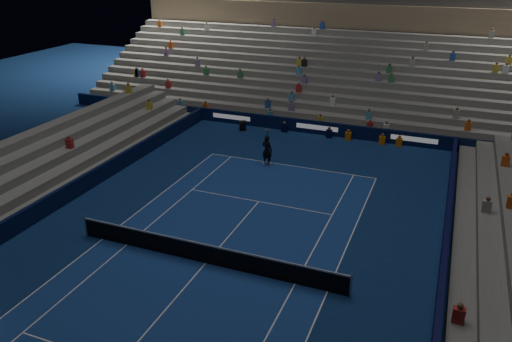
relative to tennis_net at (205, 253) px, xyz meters
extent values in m
plane|color=navy|center=(0.00, 0.00, -0.50)|extent=(90.00, 90.00, 0.00)
cube|color=navy|center=(0.00, 0.00, -0.50)|extent=(10.97, 23.77, 0.01)
cube|color=#081132|center=(0.00, 18.50, 0.00)|extent=(44.00, 0.25, 1.00)
cube|color=#080933|center=(9.70, 0.00, 0.00)|extent=(0.25, 37.00, 1.00)
cube|color=#081132|center=(-9.70, 0.00, 0.00)|extent=(0.25, 37.00, 1.00)
cube|color=slate|center=(0.00, 19.50, -0.25)|extent=(44.00, 1.00, 0.50)
cube|color=slate|center=(0.00, 20.50, 0.00)|extent=(44.00, 1.00, 1.00)
cube|color=slate|center=(0.00, 21.50, 0.25)|extent=(44.00, 1.00, 1.50)
cube|color=slate|center=(0.00, 22.50, 0.50)|extent=(44.00, 1.00, 2.00)
cube|color=slate|center=(0.00, 23.50, 0.75)|extent=(44.00, 1.00, 2.50)
cube|color=slate|center=(0.00, 24.50, 1.00)|extent=(44.00, 1.00, 3.00)
cube|color=slate|center=(0.00, 25.50, 1.25)|extent=(44.00, 1.00, 3.50)
cube|color=slate|center=(0.00, 26.50, 1.50)|extent=(44.00, 1.00, 4.00)
cube|color=slate|center=(0.00, 27.50, 1.75)|extent=(44.00, 1.00, 4.50)
cube|color=slate|center=(0.00, 28.50, 2.00)|extent=(44.00, 1.00, 5.00)
cube|color=slate|center=(0.00, 29.50, 2.25)|extent=(44.00, 1.00, 5.50)
cube|color=slate|center=(0.00, 30.50, 2.50)|extent=(44.00, 1.00, 6.00)
cube|color=#907859|center=(0.00, 31.60, 6.60)|extent=(44.00, 0.60, 2.20)
cube|color=slate|center=(10.50, 0.00, -0.25)|extent=(1.00, 37.00, 0.50)
cube|color=slate|center=(11.50, 0.00, 0.00)|extent=(1.00, 37.00, 1.00)
cube|color=slate|center=(-10.50, 0.00, -0.25)|extent=(1.00, 37.00, 0.50)
cube|color=slate|center=(-11.50, 0.00, 0.00)|extent=(1.00, 37.00, 1.00)
cylinder|color=#B2B2B7|center=(-6.40, 0.00, 0.05)|extent=(0.10, 0.10, 1.10)
cylinder|color=#B2B2B7|center=(6.40, 0.00, 0.05)|extent=(0.10, 0.10, 1.10)
cube|color=black|center=(0.00, 0.00, -0.05)|extent=(12.80, 0.03, 0.90)
cube|color=white|center=(0.00, 0.00, 0.44)|extent=(12.80, 0.04, 0.08)
imported|color=black|center=(-1.43, 11.51, 0.49)|extent=(0.79, 0.58, 1.99)
cube|color=black|center=(-5.58, 17.32, -0.18)|extent=(0.69, 0.75, 0.66)
cylinder|color=black|center=(-5.58, 16.85, 0.02)|extent=(0.29, 0.38, 0.16)
camera|label=1|loc=(8.96, -16.61, 12.08)|focal=35.44mm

